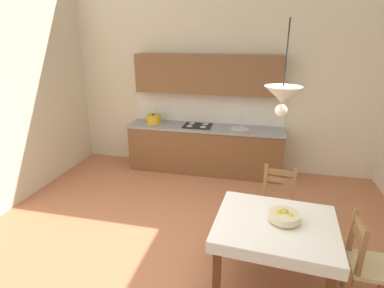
{
  "coord_description": "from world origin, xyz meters",
  "views": [
    {
      "loc": [
        0.77,
        -2.76,
        2.48
      ],
      "look_at": [
        -0.09,
        0.92,
        1.15
      ],
      "focal_mm": 28.43,
      "sensor_mm": 36.0,
      "label": 1
    }
  ],
  "objects_px": {
    "dining_table": "(275,234)",
    "fruit_bowl": "(284,216)",
    "kitchen_cabinetry": "(205,128)",
    "pendant_lamp": "(283,96)",
    "dining_chair_window_side": "(368,265)",
    "dining_chair_kitchen_side": "(276,205)"
  },
  "relations": [
    {
      "from": "dining_chair_window_side",
      "to": "fruit_bowl",
      "type": "height_order",
      "value": "dining_chair_window_side"
    },
    {
      "from": "dining_table",
      "to": "fruit_bowl",
      "type": "xyz_separation_m",
      "value": [
        0.07,
        0.03,
        0.19
      ]
    },
    {
      "from": "dining_table",
      "to": "dining_chair_window_side",
      "type": "relative_size",
      "value": 1.34
    },
    {
      "from": "dining_chair_window_side",
      "to": "pendant_lamp",
      "type": "bearing_deg",
      "value": 177.88
    },
    {
      "from": "kitchen_cabinetry",
      "to": "pendant_lamp",
      "type": "distance_m",
      "value": 3.2
    },
    {
      "from": "dining_chair_kitchen_side",
      "to": "pendant_lamp",
      "type": "height_order",
      "value": "pendant_lamp"
    },
    {
      "from": "fruit_bowl",
      "to": "pendant_lamp",
      "type": "distance_m",
      "value": 1.21
    },
    {
      "from": "fruit_bowl",
      "to": "pendant_lamp",
      "type": "bearing_deg",
      "value": -164.11
    },
    {
      "from": "pendant_lamp",
      "to": "dining_chair_window_side",
      "type": "bearing_deg",
      "value": -2.12
    },
    {
      "from": "kitchen_cabinetry",
      "to": "dining_chair_window_side",
      "type": "distance_m",
      "value": 3.51
    },
    {
      "from": "dining_chair_kitchen_side",
      "to": "dining_chair_window_side",
      "type": "distance_m",
      "value": 1.24
    },
    {
      "from": "fruit_bowl",
      "to": "dining_chair_window_side",
      "type": "bearing_deg",
      "value": -5.11
    },
    {
      "from": "kitchen_cabinetry",
      "to": "dining_chair_window_side",
      "type": "bearing_deg",
      "value": -52.79
    },
    {
      "from": "fruit_bowl",
      "to": "dining_chair_kitchen_side",
      "type": "bearing_deg",
      "value": 91.38
    },
    {
      "from": "fruit_bowl",
      "to": "pendant_lamp",
      "type": "height_order",
      "value": "pendant_lamp"
    },
    {
      "from": "dining_table",
      "to": "dining_chair_kitchen_side",
      "type": "bearing_deg",
      "value": 86.59
    },
    {
      "from": "kitchen_cabinetry",
      "to": "dining_chair_kitchen_side",
      "type": "relative_size",
      "value": 3.14
    },
    {
      "from": "dining_chair_kitchen_side",
      "to": "dining_table",
      "type": "bearing_deg",
      "value": -93.41
    },
    {
      "from": "dining_chair_kitchen_side",
      "to": "fruit_bowl",
      "type": "bearing_deg",
      "value": -88.62
    },
    {
      "from": "pendant_lamp",
      "to": "dining_table",
      "type": "bearing_deg",
      "value": 5.56
    },
    {
      "from": "dining_chair_window_side",
      "to": "fruit_bowl",
      "type": "bearing_deg",
      "value": 174.89
    },
    {
      "from": "dining_chair_window_side",
      "to": "pendant_lamp",
      "type": "distance_m",
      "value": 1.83
    }
  ]
}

